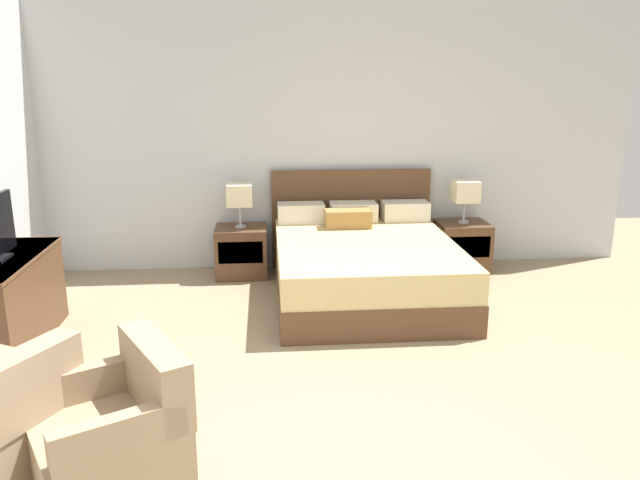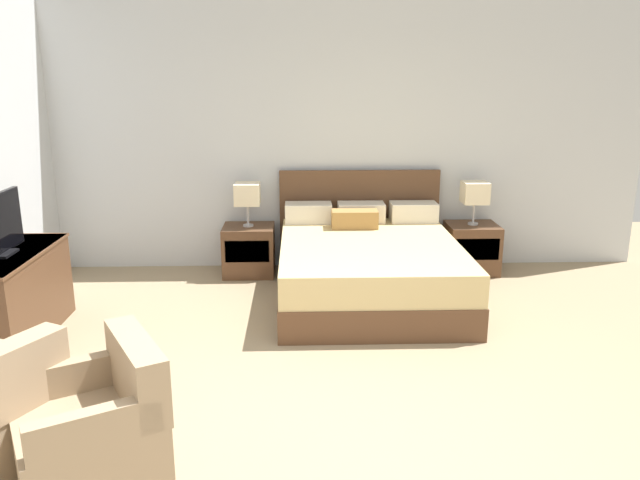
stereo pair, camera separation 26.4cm
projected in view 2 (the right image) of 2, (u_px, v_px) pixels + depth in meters
The scene contains 8 objects.
wall_back at pixel (323, 136), 6.66m from camera, with size 6.95×0.06×2.86m, color silver.
bed at pixel (368, 266), 5.93m from camera, with size 1.73×2.11×1.07m.
nightstand_left at pixel (249, 250), 6.62m from camera, with size 0.53×0.48×0.52m.
nightstand_right at pixel (471, 248), 6.69m from camera, with size 0.53×0.48×0.52m.
table_lamp_left at pixel (247, 195), 6.46m from camera, with size 0.26×0.26×0.46m.
table_lamp_right at pixel (475, 193), 6.54m from camera, with size 0.26×0.26×0.46m.
dresser at pixel (10, 295), 4.95m from camera, with size 0.56×1.28×0.72m.
armchair_companion at pixel (97, 433), 3.20m from camera, with size 0.93×0.93×0.76m.
Camera 2 is at (-0.26, -2.83, 2.07)m, focal length 35.00 mm.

